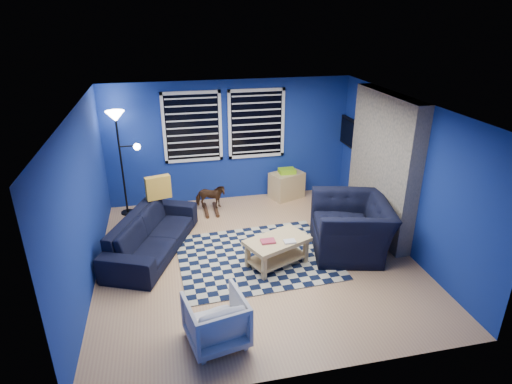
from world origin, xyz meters
The scene contains 18 objects.
floor centered at (0.00, 0.00, 0.00)m, with size 5.00×5.00×0.00m, color tan.
ceiling centered at (0.00, 0.00, 2.50)m, with size 5.00×5.00×0.00m, color white.
wall_back centered at (0.00, 2.50, 1.25)m, with size 5.00×5.00×0.00m, color navy.
wall_left centered at (-2.50, 0.00, 1.25)m, with size 5.00×5.00×0.00m, color navy.
wall_right centered at (2.50, 0.00, 1.25)m, with size 5.00×5.00×0.00m, color navy.
fireplace centered at (2.36, 0.50, 1.20)m, with size 0.65×2.00×2.50m.
window_left centered at (-0.75, 2.46, 1.60)m, with size 1.17×0.06×1.42m.
window_right centered at (0.55, 2.46, 1.60)m, with size 1.17×0.06×1.42m.
tv centered at (2.45, 2.00, 1.40)m, with size 0.07×1.00×0.58m.
rug centered at (0.01, 0.01, 0.01)m, with size 2.50×2.00×0.02m, color black.
sofa centered at (-1.64, 0.58, 0.32)m, with size 0.86×2.21×0.64m, color black.
armchair_big centered at (1.59, -0.09, 0.44)m, with size 1.20×1.37×0.89m, color black.
armchair_bent centered at (-0.88, -1.77, 0.32)m, with size 0.68×0.70×0.64m, color gray.
rocking_horse centered at (-0.52, 1.89, 0.32)m, with size 0.60×0.27×0.51m, color #442315.
coffee_table centered at (0.28, -0.28, 0.34)m, with size 1.12×0.90×0.49m.
cabinet centered at (1.16, 2.25, 0.29)m, with size 0.79×0.66×0.65m.
floor_lamp centered at (-2.13, 2.17, 1.68)m, with size 0.56×0.34×2.06m.
throw_pillow centered at (-1.49, 1.29, 0.85)m, with size 0.44×0.13×0.42m, color gold.
Camera 1 is at (-1.28, -5.88, 3.78)m, focal length 30.00 mm.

